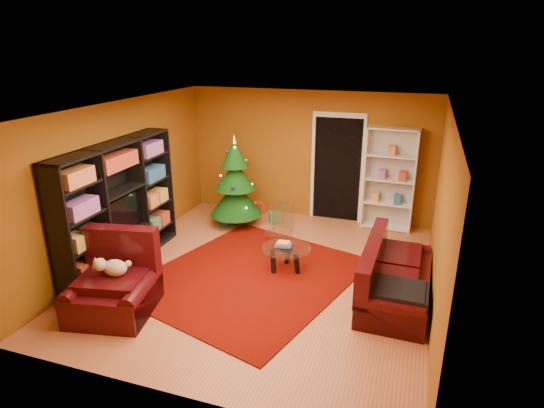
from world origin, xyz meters
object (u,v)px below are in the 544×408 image
(christmas_tree, at_px, (235,182))
(media_unit, at_px, (119,207))
(white_bookshelf, at_px, (389,180))
(rug, at_px, (250,276))
(gift_box_green, at_px, (275,217))
(armchair, at_px, (112,284))
(acrylic_chair, at_px, (279,231))
(gift_box_teal, at_px, (227,218))
(dog, at_px, (115,268))
(sofa, at_px, (397,272))
(gift_box_red, at_px, (260,208))
(coffee_table, at_px, (286,259))

(christmas_tree, bearing_deg, media_unit, -115.21)
(media_unit, xyz_separation_m, white_bookshelf, (3.92, 2.99, -0.03))
(rug, height_order, gift_box_green, gift_box_green)
(white_bookshelf, xyz_separation_m, armchair, (-3.21, -4.22, -0.55))
(acrylic_chair, bearing_deg, gift_box_teal, 149.42)
(rug, bearing_deg, media_unit, -172.56)
(rug, distance_m, acrylic_chair, 1.07)
(acrylic_chair, bearing_deg, dog, -119.47)
(media_unit, xyz_separation_m, armchair, (0.71, -1.24, -0.58))
(gift_box_teal, bearing_deg, sofa, -27.80)
(gift_box_red, relative_size, sofa, 0.11)
(media_unit, xyz_separation_m, gift_box_red, (1.28, 3.01, -0.91))
(white_bookshelf, height_order, dog, white_bookshelf)
(gift_box_green, relative_size, white_bookshelf, 0.11)
(christmas_tree, bearing_deg, sofa, -29.92)
(media_unit, distance_m, armchair, 1.54)
(armchair, bearing_deg, media_unit, 108.57)
(acrylic_chair, bearing_deg, media_unit, -148.57)
(gift_box_green, distance_m, white_bookshelf, 2.36)
(gift_box_teal, distance_m, gift_box_green, 0.98)
(christmas_tree, relative_size, dog, 4.59)
(white_bookshelf, relative_size, sofa, 1.03)
(media_unit, distance_m, acrylic_chair, 2.66)
(media_unit, xyz_separation_m, gift_box_teal, (0.86, 2.16, -0.89))
(coffee_table, distance_m, acrylic_chair, 0.70)
(gift_box_teal, height_order, coffee_table, coffee_table)
(rug, height_order, acrylic_chair, acrylic_chair)
(gift_box_green, bearing_deg, coffee_table, -67.05)
(coffee_table, bearing_deg, gift_box_teal, 138.56)
(media_unit, height_order, gift_box_green, media_unit)
(coffee_table, bearing_deg, sofa, -9.99)
(dog, bearing_deg, acrylic_chair, 46.88)
(rug, distance_m, media_unit, 2.34)
(rug, bearing_deg, white_bookshelf, 56.08)
(coffee_table, bearing_deg, rug, -140.99)
(media_unit, bearing_deg, gift_box_green, 54.57)
(white_bookshelf, distance_m, coffee_table, 2.80)
(coffee_table, height_order, acrylic_chair, acrylic_chair)
(white_bookshelf, relative_size, acrylic_chair, 2.54)
(rug, xyz_separation_m, armchair, (-1.38, -1.51, 0.43))
(rug, height_order, christmas_tree, christmas_tree)
(sofa, bearing_deg, dog, 114.74)
(gift_box_teal, relative_size, armchair, 0.24)
(media_unit, distance_m, gift_box_green, 3.23)
(christmas_tree, bearing_deg, armchair, -95.58)
(acrylic_chair, bearing_deg, gift_box_green, 113.39)
(white_bookshelf, height_order, sofa, white_bookshelf)
(white_bookshelf, bearing_deg, sofa, -78.88)
(gift_box_green, relative_size, sofa, 0.12)
(armchair, relative_size, dog, 2.81)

